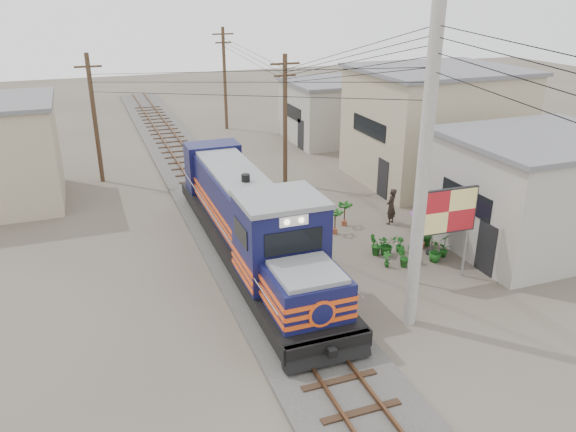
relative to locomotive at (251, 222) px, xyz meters
name	(u,v)px	position (x,y,z in m)	size (l,w,h in m)	color
ground	(304,335)	(0.00, -5.60, -1.65)	(120.00, 120.00, 0.00)	#473F35
ballast	(224,219)	(0.00, 4.40, -1.57)	(3.60, 70.00, 0.16)	#595651
track	(224,215)	(0.00, 4.40, -1.39)	(1.15, 70.00, 0.12)	#51331E
locomotive	(251,222)	(0.00, 0.00, 0.00)	(2.77, 15.05, 3.73)	black
utility_pole_main	(423,176)	(3.50, -6.10, 3.35)	(0.40, 0.40, 10.00)	#9E9B93
wooden_pole_mid	(285,118)	(4.50, 8.40, 2.03)	(1.60, 0.24, 7.00)	#4C3826
wooden_pole_far	(225,77)	(4.80, 22.40, 2.28)	(1.60, 0.24, 7.50)	#4C3826
wooden_pole_left	(94,116)	(-5.00, 12.40, 2.03)	(1.60, 0.24, 7.00)	#4C3826
power_lines	(222,57)	(-0.14, 2.90, 5.92)	(9.65, 19.00, 3.30)	black
shophouse_front	(537,191)	(11.50, -2.60, 0.71)	(7.35, 6.30, 4.70)	gray
shophouse_mid	(434,125)	(12.50, 6.40, 1.46)	(8.40, 7.35, 6.20)	tan
shophouse_back	(333,110)	(11.00, 16.40, 0.46)	(6.30, 6.30, 4.20)	gray
billboard	(448,214)	(6.12, -4.02, 1.01)	(2.33, 0.20, 3.60)	#99999E
market_umbrella	(435,210)	(7.03, -2.02, 0.28)	(2.21, 2.21, 2.20)	black
vendor	(391,206)	(7.09, 1.36, -0.80)	(0.62, 0.41, 1.70)	black
plant_nursery	(410,245)	(6.12, -1.85, -1.20)	(3.15, 1.98, 1.04)	#174C15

